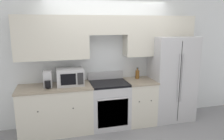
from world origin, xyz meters
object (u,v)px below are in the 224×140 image
(refrigerator, at_px, (171,78))
(oven_range, at_px, (109,104))
(microwave, at_px, (70,77))
(bottle, at_px, (137,74))

(refrigerator, bearing_deg, oven_range, -178.41)
(microwave, bearing_deg, refrigerator, 0.06)
(microwave, bearing_deg, oven_range, -2.77)
(oven_range, height_order, microwave, microwave)
(refrigerator, height_order, microwave, refrigerator)
(oven_range, xyz_separation_m, bottle, (0.66, 0.15, 0.54))
(oven_range, bearing_deg, microwave, 177.23)
(oven_range, bearing_deg, refrigerator, 1.59)
(refrigerator, xyz_separation_m, bottle, (-0.73, 0.12, 0.11))
(oven_range, xyz_separation_m, microwave, (-0.75, 0.04, 0.61))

